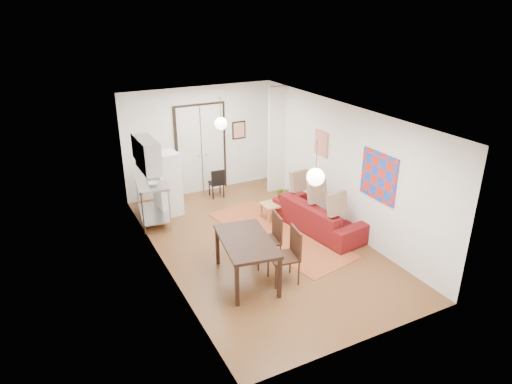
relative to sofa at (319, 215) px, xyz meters
name	(u,v)px	position (x,y,z in m)	size (l,w,h in m)	color
floor	(259,244)	(-1.56, 0.00, -0.35)	(7.00, 7.00, 0.00)	brown
ceiling	(260,114)	(-1.56, 0.00, 2.55)	(4.20, 7.00, 0.02)	silver
wall_back	(200,140)	(-1.56, 3.50, 1.10)	(4.20, 0.02, 2.90)	white
wall_front	(371,262)	(-1.56, -3.50, 1.10)	(4.20, 0.02, 2.90)	white
wall_left	(161,201)	(-3.66, 0.00, 1.10)	(0.02, 7.00, 2.90)	white
wall_right	(342,167)	(0.54, 0.00, 1.10)	(0.02, 7.00, 2.90)	white
double_doors	(201,150)	(-1.56, 3.45, 0.85)	(1.44, 0.06, 2.50)	white
stub_partition	(277,140)	(0.29, 2.55, 1.10)	(0.50, 0.10, 2.90)	white
wall_cabinet	(148,155)	(-3.48, 1.50, 1.55)	(0.35, 1.00, 0.70)	silver
painting_popart	(379,176)	(0.51, -1.25, 1.30)	(0.05, 1.00, 1.00)	red
painting_abstract	(321,143)	(0.51, 0.80, 1.45)	(0.05, 0.50, 0.60)	beige
poster_back	(239,130)	(-0.41, 3.47, 1.25)	(0.40, 0.03, 0.50)	red
print_left	(135,147)	(-3.63, 2.00, 1.60)	(0.03, 0.44, 0.54)	#A46544
pendant_back	(221,124)	(-1.56, 2.00, 1.90)	(0.30, 0.30, 0.80)	white
pendant_front	(316,177)	(-1.56, -2.00, 1.90)	(0.30, 0.30, 0.80)	white
kilim_rug	(278,234)	(-0.98, 0.22, -0.34)	(1.41, 3.75, 0.01)	#B1532C
sofa	(319,215)	(0.00, 0.00, 0.00)	(2.39, 0.93, 0.70)	maroon
coffee_table	(279,204)	(-0.51, 1.01, -0.02)	(0.86, 0.48, 0.38)	tan
potted_plant	(282,195)	(-0.41, 1.01, 0.22)	(0.34, 0.29, 0.37)	#335A28
kitchen_counter	(152,194)	(-3.30, 2.18, 0.35)	(0.86, 1.44, 1.04)	#AAACAE
bowl	(154,184)	(-3.31, 1.88, 0.73)	(0.25, 0.25, 0.06)	beige
soap_bottle	(147,173)	(-3.31, 2.43, 0.80)	(0.10, 0.10, 0.22)	teal
fridge	(167,184)	(-2.86, 2.40, 0.45)	(0.57, 0.57, 1.60)	white
dining_table	(246,244)	(-2.42, -1.13, 0.42)	(1.13, 1.69, 0.87)	black
dining_chair_near	(263,234)	(-1.82, -0.67, 0.27)	(0.59, 0.77, 1.07)	#3B1B12
dining_chair_far	(281,249)	(-1.82, -1.37, 0.27)	(0.59, 0.77, 1.07)	#3B1B12
black_side_chair	(215,180)	(-1.39, 2.95, 0.12)	(0.39, 0.39, 0.81)	black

